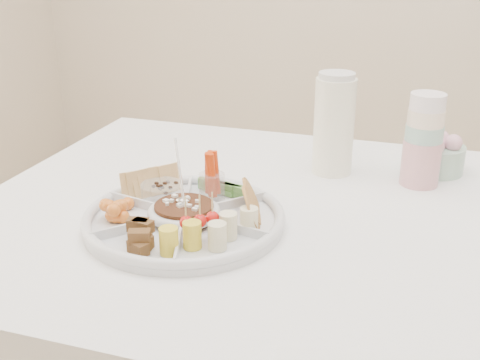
% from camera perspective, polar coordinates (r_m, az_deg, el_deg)
% --- Properties ---
extents(party_tray, '(0.45, 0.45, 0.04)m').
position_cam_1_polar(party_tray, '(1.16, -5.31, -3.38)').
color(party_tray, silver).
rests_on(party_tray, dining_table).
extents(bean_dip, '(0.13, 0.13, 0.04)m').
position_cam_1_polar(bean_dip, '(1.15, -5.32, -3.04)').
color(bean_dip, black).
rests_on(bean_dip, party_tray).
extents(tortillas, '(0.12, 0.12, 0.06)m').
position_cam_1_polar(tortillas, '(1.14, 1.16, -2.41)').
color(tortillas, olive).
rests_on(tortillas, party_tray).
extents(carrot_cucumber, '(0.12, 0.12, 0.09)m').
position_cam_1_polar(carrot_cucumber, '(1.24, -1.94, 0.59)').
color(carrot_cucumber, red).
rests_on(carrot_cucumber, party_tray).
extents(pita_raisins, '(0.14, 0.14, 0.07)m').
position_cam_1_polar(pita_raisins, '(1.26, -7.86, -0.27)').
color(pita_raisins, tan).
rests_on(pita_raisins, party_tray).
extents(cherries, '(0.14, 0.14, 0.05)m').
position_cam_1_polar(cherries, '(1.17, -11.70, -2.73)').
color(cherries, '#FAA11B').
rests_on(cherries, party_tray).
extents(granola_chunks, '(0.12, 0.12, 0.04)m').
position_cam_1_polar(granola_chunks, '(1.06, -9.38, -5.31)').
color(granola_chunks, '#4B2B18').
rests_on(granola_chunks, party_tray).
extents(banana_tomato, '(0.13, 0.13, 0.09)m').
position_cam_1_polar(banana_tomato, '(1.03, -2.31, -4.25)').
color(banana_tomato, '#D5BB78').
rests_on(banana_tomato, party_tray).
extents(cup_stack, '(0.10, 0.10, 0.23)m').
position_cam_1_polar(cup_stack, '(1.38, 17.05, 4.15)').
color(cup_stack, beige).
rests_on(cup_stack, dining_table).
extents(thermos, '(0.11, 0.11, 0.24)m').
position_cam_1_polar(thermos, '(1.40, 8.92, 5.39)').
color(thermos, white).
rests_on(thermos, dining_table).
extents(flower_bowl, '(0.15, 0.15, 0.10)m').
position_cam_1_polar(flower_bowl, '(1.49, 18.16, 2.54)').
color(flower_bowl, '#9CC5AC').
rests_on(flower_bowl, dining_table).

